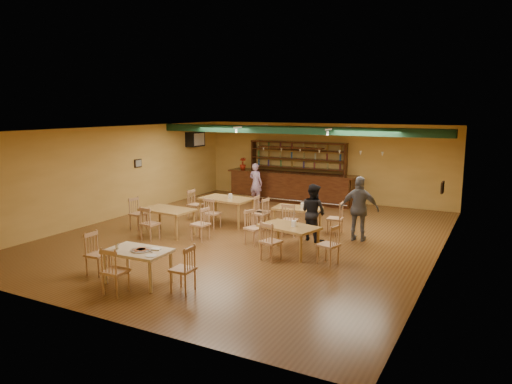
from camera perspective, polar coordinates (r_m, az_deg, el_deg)
The scene contains 23 objects.
floor at distance 13.67m, azimuth -0.61°, elevation -5.19°, with size 12.00×12.00×0.00m, color brown.
ceiling_beam at distance 15.73m, azimuth 4.27°, elevation 7.37°, with size 10.00×0.30×0.25m, color #10321D.
track_rail_left at distance 17.05m, azimuth -0.50°, elevation 7.84°, with size 0.05×2.50×0.05m, color silver.
track_rail_right at distance 15.79m, azimuth 9.86°, elevation 7.52°, with size 0.05×2.50×0.05m, color silver.
ac_unit at distance 19.34m, azimuth -7.25°, elevation 6.26°, with size 0.34×0.70×0.48m, color silver.
picture_left at distance 17.00m, azimuth -13.88°, elevation 3.35°, with size 0.04×0.34×0.28m, color black.
picture_right at distance 12.31m, azimuth 21.35°, elevation 0.52°, with size 0.04×0.34×0.28m, color black.
bar_counter at distance 18.53m, azimuth 4.16°, elevation 0.60°, with size 5.15×0.85×1.13m, color black.
back_bar_hutch at distance 19.02m, azimuth 4.94°, elevation 2.58°, with size 3.98×0.40×2.28m, color black.
poinsettia at distance 19.36m, azimuth -1.58°, elevation 3.41°, with size 0.26×0.26×0.47m, color #99200E.
dining_table_a at distance 15.05m, azimuth -3.52°, elevation -2.22°, with size 1.61×0.97×0.80m, color olive.
dining_table_b at distance 14.23m, azimuth 4.95°, elevation -3.19°, with size 1.37×0.82×0.69m, color olive.
dining_table_c at distance 13.93m, azimuth -10.46°, elevation -3.48°, with size 1.49×0.90×0.75m, color olive.
dining_table_d at distance 11.94m, azimuth 3.93°, elevation -5.69°, with size 1.43×0.86×0.71m, color olive.
near_table at distance 10.30m, azimuth -13.84°, elevation -8.59°, with size 1.31×0.84×0.70m, color beige.
pizza_tray at distance 10.13m, azimuth -13.53°, elevation -6.76°, with size 0.40×0.40×0.01m, color silver.
parmesan_shaker at distance 10.36m, azimuth -16.20°, elevation -6.24°, with size 0.07×0.07×0.11m, color #EAE5C6.
napkin_stack at distance 10.12m, azimuth -11.82°, elevation -6.67°, with size 0.20×0.15×0.03m, color white.
pizza_server at distance 10.07m, azimuth -12.75°, elevation -6.77°, with size 0.32×0.09×0.00m, color silver.
side_plate at distance 9.73m, azimuth -12.38°, elevation -7.42°, with size 0.22×0.22×0.01m, color white.
patron_bar at distance 18.23m, azimuth -0.03°, elevation 1.09°, with size 0.55×0.36×1.52m, color #934BA4.
patron_right_a at distance 13.12m, azimuth 6.83°, elevation -2.40°, with size 0.76×0.59×1.56m, color black.
patron_right_b at distance 13.26m, azimuth 12.24°, elevation -1.97°, with size 1.04×0.43×1.77m, color slate.
Camera 1 is at (6.30, -11.60, 3.58)m, focal length 33.57 mm.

